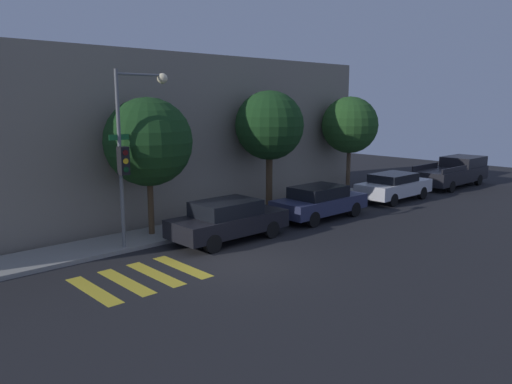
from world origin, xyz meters
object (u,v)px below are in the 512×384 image
object	(u,v)px
tree_near_corner	(148,142)
tree_midblock	(269,126)
sedan_far_end	(394,186)
tree_far_end	(350,125)
sedan_middle	(319,201)
sedan_near_corner	(228,220)
traffic_light_pole	(131,139)
pickup_truck	(454,172)

from	to	relation	value
tree_near_corner	tree_midblock	distance (m)	6.05
sedan_far_end	tree_far_end	distance (m)	3.82
sedan_middle	sedan_near_corner	bearing A→B (deg)	180.00
sedan_far_end	tree_near_corner	distance (m)	13.11
traffic_light_pole	tree_far_end	world-z (taller)	traffic_light_pole
sedan_near_corner	tree_near_corner	distance (m)	3.96
tree_near_corner	sedan_far_end	bearing A→B (deg)	-10.13
sedan_far_end	tree_far_end	size ratio (longest dim) A/B	0.85
sedan_middle	sedan_far_end	bearing A→B (deg)	0.00
sedan_middle	tree_far_end	distance (m)	6.24
sedan_near_corner	sedan_middle	size ratio (longest dim) A/B	1.00
sedan_middle	tree_midblock	distance (m)	3.94
sedan_far_end	tree_far_end	xyz separation A→B (m)	(-0.79, 2.25, 2.99)
sedan_middle	sedan_far_end	distance (m)	5.79
traffic_light_pole	tree_midblock	size ratio (longest dim) A/B	1.10
tree_midblock	tree_far_end	size ratio (longest dim) A/B	1.04
sedan_near_corner	sedan_far_end	world-z (taller)	sedan_near_corner
traffic_light_pole	sedan_near_corner	world-z (taller)	traffic_light_pole
sedan_near_corner	pickup_truck	distance (m)	17.27
sedan_middle	traffic_light_pole	bearing A→B (deg)	171.00
sedan_middle	tree_near_corner	world-z (taller)	tree_near_corner
traffic_light_pole	tree_near_corner	world-z (taller)	traffic_light_pole
traffic_light_pole	sedan_middle	world-z (taller)	traffic_light_pole
traffic_light_pole	tree_far_end	size ratio (longest dim) A/B	1.14
traffic_light_pole	tree_near_corner	distance (m)	1.57
sedan_middle	tree_far_end	world-z (taller)	tree_far_end
tree_far_end	tree_midblock	bearing A→B (deg)	180.00
sedan_middle	tree_midblock	size ratio (longest dim) A/B	0.82
traffic_light_pole	sedan_middle	bearing A→B (deg)	-9.00
sedan_far_end	tree_far_end	world-z (taller)	tree_far_end
sedan_near_corner	tree_near_corner	bearing A→B (deg)	128.14
tree_near_corner	tree_far_end	distance (m)	11.82
sedan_near_corner	pickup_truck	xyz separation A→B (m)	(17.27, 0.00, 0.08)
traffic_light_pole	tree_midblock	world-z (taller)	traffic_light_pole
tree_far_end	pickup_truck	bearing A→B (deg)	-17.33
pickup_truck	tree_near_corner	xyz separation A→B (m)	(-19.04, 2.25, 2.65)
sedan_far_end	tree_near_corner	world-z (taller)	tree_near_corner
sedan_near_corner	pickup_truck	bearing A→B (deg)	0.00
sedan_near_corner	tree_midblock	bearing A→B (deg)	27.84
sedan_middle	tree_far_end	size ratio (longest dim) A/B	0.85
traffic_light_pole	pickup_truck	bearing A→B (deg)	-3.60
tree_near_corner	sedan_middle	bearing A→B (deg)	-18.27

